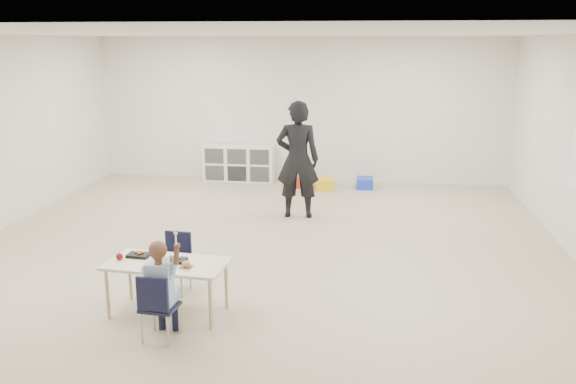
# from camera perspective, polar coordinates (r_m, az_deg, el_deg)

# --- Properties ---
(room) EXTENTS (9.00, 9.02, 2.80)m
(room) POSITION_cam_1_polar(r_m,az_deg,el_deg) (7.58, -2.78, 3.98)
(room) COLOR #C6B598
(room) RESTS_ON ground
(table) EXTENTS (1.25, 0.70, 0.55)m
(table) POSITION_cam_1_polar(r_m,az_deg,el_deg) (6.37, -11.18, -8.77)
(table) COLOR #F6E3C5
(table) RESTS_ON ground
(chair_near) EXTENTS (0.35, 0.33, 0.66)m
(chair_near) POSITION_cam_1_polar(r_m,az_deg,el_deg) (5.86, -11.91, -10.35)
(chair_near) COLOR black
(chair_near) RESTS_ON ground
(chair_far) EXTENTS (0.35, 0.33, 0.66)m
(chair_far) POSITION_cam_1_polar(r_m,az_deg,el_deg) (6.85, -10.61, -6.63)
(chair_far) COLOR black
(chair_far) RESTS_ON ground
(child) EXTENTS (0.48, 0.48, 1.04)m
(child) POSITION_cam_1_polar(r_m,az_deg,el_deg) (5.78, -12.00, -8.62)
(child) COLOR #A4BFDE
(child) RESTS_ON chair_near
(lunch_tray_near) EXTENTS (0.23, 0.18, 0.03)m
(lunch_tray_near) POSITION_cam_1_polar(r_m,az_deg,el_deg) (6.27, -10.53, -6.28)
(lunch_tray_near) COLOR black
(lunch_tray_near) RESTS_ON table
(lunch_tray_far) EXTENTS (0.23, 0.18, 0.03)m
(lunch_tray_far) POSITION_cam_1_polar(r_m,az_deg,el_deg) (6.49, -13.80, -5.75)
(lunch_tray_far) COLOR black
(lunch_tray_far) RESTS_ON table
(milk_carton) EXTENTS (0.08, 0.08, 0.10)m
(milk_carton) POSITION_cam_1_polar(r_m,az_deg,el_deg) (6.17, -11.41, -6.35)
(milk_carton) COLOR white
(milk_carton) RESTS_ON table
(bread_roll) EXTENTS (0.09, 0.09, 0.07)m
(bread_roll) POSITION_cam_1_polar(r_m,az_deg,el_deg) (6.09, -9.50, -6.68)
(bread_roll) COLOR #AF8148
(bread_roll) RESTS_ON table
(apple_near) EXTENTS (0.07, 0.07, 0.07)m
(apple_near) POSITION_cam_1_polar(r_m,az_deg,el_deg) (6.37, -12.33, -5.85)
(apple_near) COLOR maroon
(apple_near) RESTS_ON table
(apple_far) EXTENTS (0.07, 0.07, 0.07)m
(apple_far) POSITION_cam_1_polar(r_m,az_deg,el_deg) (6.44, -15.50, -5.84)
(apple_far) COLOR maroon
(apple_far) RESTS_ON table
(cubby_shelf) EXTENTS (1.40, 0.40, 0.70)m
(cubby_shelf) POSITION_cam_1_polar(r_m,az_deg,el_deg) (12.13, -4.61, 2.70)
(cubby_shelf) COLOR white
(cubby_shelf) RESTS_ON ground
(adult) EXTENTS (0.69, 0.48, 1.84)m
(adult) POSITION_cam_1_polar(r_m,az_deg,el_deg) (9.48, 0.90, 3.06)
(adult) COLOR black
(adult) RESTS_ON ground
(bin_red) EXTENTS (0.41, 0.49, 0.21)m
(bin_red) POSITION_cam_1_polar(r_m,az_deg,el_deg) (11.67, 1.10, 1.06)
(bin_red) COLOR #B02E11
(bin_red) RESTS_ON ground
(bin_yellow) EXTENTS (0.39, 0.47, 0.21)m
(bin_yellow) POSITION_cam_1_polar(r_m,az_deg,el_deg) (11.46, 3.41, 0.79)
(bin_yellow) COLOR yellow
(bin_yellow) RESTS_ON ground
(bin_blue) EXTENTS (0.32, 0.40, 0.19)m
(bin_blue) POSITION_cam_1_polar(r_m,az_deg,el_deg) (11.62, 7.19, 0.85)
(bin_blue) COLOR blue
(bin_blue) RESTS_ON ground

